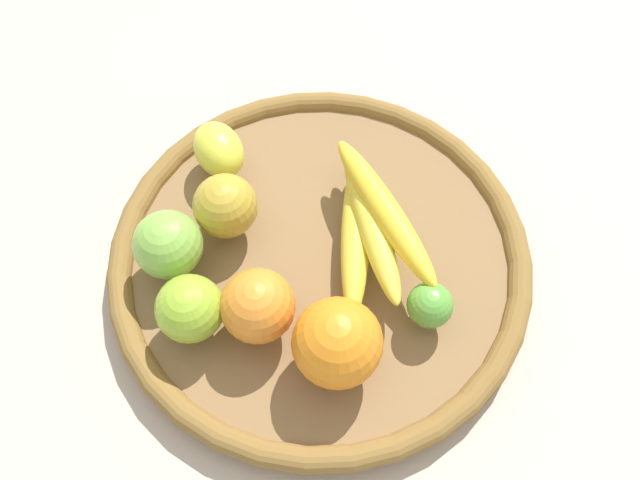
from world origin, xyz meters
TOP-DOWN VIEW (x-y plane):
  - ground_plane at (0.00, 0.00)m, footprint 2.40×2.40m
  - basket at (0.00, 0.00)m, footprint 0.43×0.43m
  - lime_0 at (0.07, -0.10)m, footprint 0.06×0.06m
  - banana_bunch at (0.05, -0.00)m, footprint 0.11×0.19m
  - orange_1 at (-0.08, -0.05)m, footprint 0.09×0.09m
  - orange_0 at (-0.02, -0.11)m, footprint 0.12×0.12m
  - apple_1 at (-0.14, 0.04)m, footprint 0.09×0.09m
  - apple_0 at (-0.14, -0.04)m, footprint 0.08×0.08m
  - apple_2 at (-0.08, 0.06)m, footprint 0.09×0.09m
  - lemon_0 at (-0.07, 0.14)m, footprint 0.06×0.08m

SIDE VIEW (x-z plane):
  - ground_plane at x=0.00m, z-range 0.00..0.00m
  - basket at x=0.00m, z-range 0.00..0.04m
  - lime_0 at x=0.07m, z-range 0.04..0.08m
  - lemon_0 at x=-0.07m, z-range 0.04..0.09m
  - banana_bunch at x=0.05m, z-range 0.04..0.09m
  - apple_0 at x=-0.14m, z-range 0.04..0.10m
  - apple_2 at x=-0.08m, z-range 0.04..0.10m
  - apple_1 at x=-0.14m, z-range 0.04..0.11m
  - orange_1 at x=-0.08m, z-range 0.04..0.11m
  - orange_0 at x=-0.02m, z-range 0.04..0.12m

